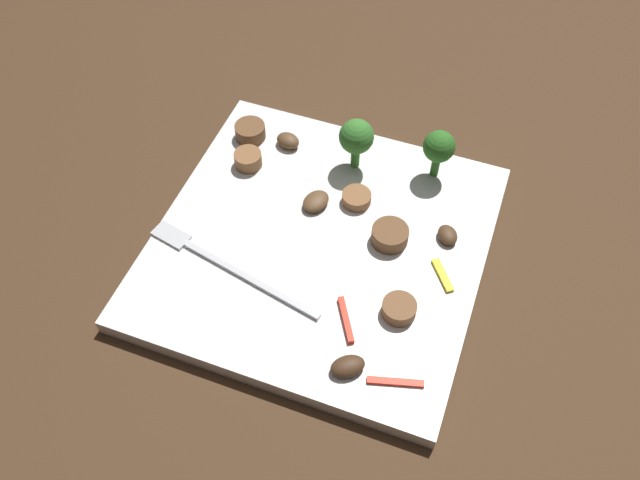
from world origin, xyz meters
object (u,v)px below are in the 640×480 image
sausage_slice_2 (390,235)px  sausage_slice_3 (250,131)px  mushroom_0 (288,141)px  sausage_slice_1 (399,309)px  mushroom_1 (448,235)px  pepper_strip_0 (443,275)px  pepper_strip_2 (346,320)px  plate (320,245)px  sausage_slice_0 (248,159)px  mushroom_2 (348,366)px  broccoli_floret_0 (439,148)px  pepper_strip_1 (395,382)px  fork (221,263)px  sausage_slice_4 (356,198)px  mushroom_3 (316,201)px  broccoli_floret_1 (352,136)px

sausage_slice_2 → sausage_slice_3: size_ratio=1.09×
mushroom_0 → sausage_slice_3: bearing=3.0°
sausage_slice_1 → mushroom_1: 0.09m
pepper_strip_0 → pepper_strip_2: (0.07, 0.07, 0.00)m
plate → sausage_slice_0: size_ratio=10.77×
mushroom_2 → pepper_strip_2: bearing=-69.3°
broccoli_floret_0 → sausage_slice_1: broccoli_floret_0 is taller
sausage_slice_3 → pepper_strip_0: 0.25m
pepper_strip_1 → fork: bearing=-17.4°
sausage_slice_3 → plate: bearing=138.6°
plate → broccoli_floret_0: bearing=-123.7°
sausage_slice_4 → mushroom_1: 0.09m
sausage_slice_0 → sausage_slice_2: same height
plate → pepper_strip_0: pepper_strip_0 is taller
sausage_slice_1 → pepper_strip_1: 0.07m
mushroom_0 → mushroom_3: size_ratio=0.84×
sausage_slice_4 → sausage_slice_3: bearing=-19.1°
pepper_strip_1 → pepper_strip_2: bearing=-35.5°
fork → broccoli_floret_1: bearing=-101.3°
broccoli_floret_0 → pepper_strip_0: bearing=108.3°
mushroom_0 → pepper_strip_1: bearing=129.7°
broccoli_floret_0 → sausage_slice_0: bearing=16.4°
sausage_slice_3 → pepper_strip_2: sausage_slice_3 is taller
plate → pepper_strip_1: size_ratio=6.50×
sausage_slice_2 → pepper_strip_1: (-0.05, 0.13, -0.01)m
plate → mushroom_1: mushroom_1 is taller
broccoli_floret_1 → sausage_slice_0: 0.11m
pepper_strip_1 → broccoli_floret_0: bearing=-83.0°
fork → mushroom_2: 0.15m
broccoli_floret_0 → mushroom_2: 0.23m
sausage_slice_4 → sausage_slice_2: bearing=142.1°
sausage_slice_0 → sausage_slice_4: size_ratio=0.98×
plate → fork: fork is taller
pepper_strip_2 → sausage_slice_2: bearing=-95.9°
mushroom_1 → mushroom_2: (0.04, 0.16, 0.00)m
plate → sausage_slice_2: 0.07m
pepper_strip_2 → sausage_slice_3: bearing=-46.6°
fork → broccoli_floret_0: broccoli_floret_0 is taller
sausage_slice_4 → sausage_slice_1: bearing=124.9°
sausage_slice_3 → sausage_slice_4: size_ratio=1.11×
broccoli_floret_0 → mushroom_0: (0.15, 0.01, -0.03)m
broccoli_floret_1 → mushroom_0: 0.08m
sausage_slice_2 → mushroom_1: 0.05m
broccoli_floret_1 → mushroom_1: (-0.11, 0.06, -0.03)m
broccoli_floret_1 → sausage_slice_2: 0.11m
mushroom_3 → mushroom_0: bearing=-49.8°
sausage_slice_3 → pepper_strip_2: bearing=133.4°
mushroom_3 → pepper_strip_0: mushroom_3 is taller
sausage_slice_4 → pepper_strip_2: sausage_slice_4 is taller
mushroom_1 → pepper_strip_2: size_ratio=0.52×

